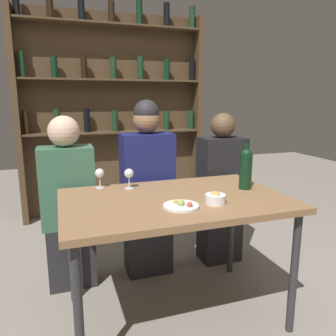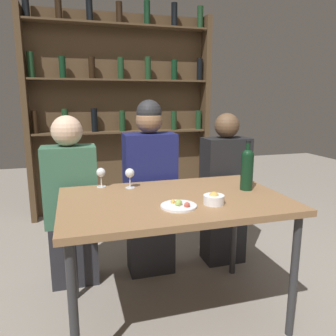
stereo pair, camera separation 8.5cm
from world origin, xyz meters
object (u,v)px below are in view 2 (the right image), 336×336
at_px(wine_glass_0, 130,174).
at_px(wine_glass_1, 101,173).
at_px(wine_bottle, 247,168).
at_px(seated_person_left, 72,206).
at_px(food_plate_0, 179,205).
at_px(seated_person_right, 224,193).
at_px(seated_person_center, 150,192).
at_px(snack_bowl, 214,199).

height_order(wine_glass_0, wine_glass_1, wine_glass_0).
xyz_separation_m(wine_bottle, seated_person_left, (-1.06, 0.53, -0.32)).
relative_size(food_plate_0, seated_person_right, 0.16).
bearing_deg(wine_glass_1, seated_person_right, 12.41).
xyz_separation_m(food_plate_0, seated_person_center, (0.01, 0.74, -0.13)).
relative_size(seated_person_center, seated_person_right, 1.08).
distance_m(food_plate_0, seated_person_right, 0.99).
bearing_deg(wine_bottle, snack_bowl, -146.25).
bearing_deg(seated_person_right, food_plate_0, -130.26).
xyz_separation_m(wine_glass_1, seated_person_left, (-0.20, 0.22, -0.27)).
bearing_deg(seated_person_right, wine_bottle, -102.20).
bearing_deg(seated_person_left, seated_person_center, 0.00).
bearing_deg(seated_person_center, wine_glass_1, -149.72).
height_order(food_plate_0, seated_person_right, seated_person_right).
height_order(wine_glass_0, seated_person_center, seated_person_center).
bearing_deg(seated_person_right, seated_person_center, -180.00).
relative_size(wine_glass_1, snack_bowl, 1.11).
bearing_deg(wine_bottle, wine_glass_0, 160.90).
xyz_separation_m(wine_bottle, seated_person_right, (0.12, 0.53, -0.33)).
bearing_deg(food_plate_0, seated_person_right, 49.74).
distance_m(wine_bottle, seated_person_left, 1.23).
xyz_separation_m(snack_bowl, seated_person_left, (-0.75, 0.74, -0.21)).
xyz_separation_m(wine_glass_1, food_plate_0, (0.36, -0.52, -0.08)).
xyz_separation_m(wine_glass_0, wine_glass_1, (-0.17, 0.08, -0.00)).
height_order(wine_bottle, wine_glass_0, wine_bottle).
bearing_deg(wine_bottle, food_plate_0, -157.90).
relative_size(snack_bowl, seated_person_right, 0.09).
distance_m(wine_glass_0, seated_person_right, 0.90).
height_order(wine_glass_1, seated_person_right, seated_person_right).
relative_size(wine_glass_1, seated_person_center, 0.10).
height_order(seated_person_left, seated_person_center, seated_person_center).
height_order(wine_glass_1, food_plate_0, wine_glass_1).
xyz_separation_m(wine_glass_0, snack_bowl, (0.38, -0.45, -0.06)).
relative_size(wine_bottle, seated_person_center, 0.24).
xyz_separation_m(wine_glass_1, seated_person_right, (0.98, 0.22, -0.28)).
bearing_deg(seated_person_right, wine_glass_1, -167.59).
bearing_deg(wine_glass_1, wine_glass_0, -23.55).
distance_m(wine_glass_1, seated_person_left, 0.40).
bearing_deg(snack_bowl, seated_person_left, 135.36).
bearing_deg(snack_bowl, wine_bottle, 33.75).
relative_size(wine_bottle, food_plate_0, 1.62).
bearing_deg(seated_person_left, seated_person_right, 0.00).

